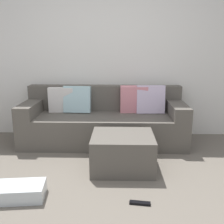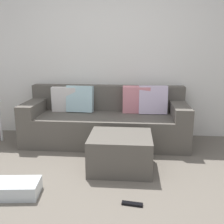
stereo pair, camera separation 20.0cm
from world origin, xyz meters
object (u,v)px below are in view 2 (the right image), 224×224
Objects in this scene: ottoman at (120,152)px; storage_bin at (14,188)px; couch_sectional at (106,121)px; remote_near_ottoman at (132,204)px.

storage_bin is at bearing -145.91° from ottoman.
ottoman is at bearing -73.76° from couch_sectional.
couch_sectional reaches higher than remote_near_ottoman.
storage_bin is (-0.73, -1.59, -0.25)m from couch_sectional.
ottoman is (0.27, -0.91, -0.12)m from couch_sectional.
ottoman reaches higher than remote_near_ottoman.
remote_near_ottoman is (0.15, -0.74, -0.20)m from ottoman.
ottoman is 3.74× the size of remote_near_ottoman.
ottoman is 1.48× the size of storage_bin.
couch_sectional is 3.31× the size of ottoman.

